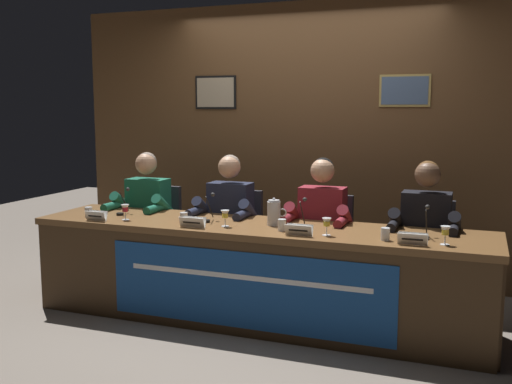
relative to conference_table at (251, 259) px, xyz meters
name	(u,v)px	position (x,y,z in m)	size (l,w,h in m)	color
ground_plane	(256,319)	(0.00, 0.11, -0.51)	(12.00, 12.00, 0.00)	#70665B
wall_back_panelled	(306,142)	(0.00, 1.47, 0.79)	(4.71, 0.14, 2.60)	brown
conference_table	(251,259)	(0.00, 0.00, 0.00)	(3.51, 0.76, 0.75)	brown
chair_far_left	(156,237)	(-1.20, 0.68, -0.07)	(0.44, 0.45, 0.91)	black
panelist_far_left	(144,211)	(-1.20, 0.48, 0.21)	(0.51, 0.48, 1.23)	black
nameplate_far_left	(96,216)	(-1.22, -0.18, 0.28)	(0.17, 0.06, 0.08)	white
juice_glass_far_left	(125,209)	(-1.03, -0.07, 0.32)	(0.06, 0.06, 0.12)	white
water_cup_far_left	(89,213)	(-1.37, -0.08, 0.27)	(0.06, 0.06, 0.08)	silver
microphone_far_left	(123,206)	(-1.19, 0.13, 0.31)	(0.06, 0.17, 0.22)	black
chair_center_left	(236,244)	(-0.40, 0.68, -0.07)	(0.44, 0.45, 0.91)	black
panelist_center_left	(227,217)	(-0.40, 0.48, 0.21)	(0.51, 0.48, 1.23)	black
nameplate_center_left	(193,222)	(-0.40, -0.15, 0.28)	(0.20, 0.06, 0.08)	white
juice_glass_center_left	(225,215)	(-0.19, -0.03, 0.32)	(0.06, 0.06, 0.12)	white
water_cup_center_left	(184,219)	(-0.54, -0.03, 0.27)	(0.06, 0.06, 0.08)	silver
microphone_center_left	(208,212)	(-0.39, 0.11, 0.31)	(0.06, 0.17, 0.22)	black
chair_center_right	(325,252)	(0.40, 0.68, -0.07)	(0.44, 0.45, 0.91)	black
panelist_center_right	(320,223)	(0.40, 0.48, 0.21)	(0.51, 0.48, 1.23)	black
nameplate_center_right	(299,230)	(0.41, -0.14, 0.28)	(0.19, 0.06, 0.08)	white
juice_glass_center_right	(327,223)	(0.59, -0.07, 0.32)	(0.06, 0.06, 0.12)	white
water_cup_center_right	(282,226)	(0.25, -0.03, 0.27)	(0.06, 0.06, 0.08)	silver
microphone_center_right	(301,218)	(0.35, 0.11, 0.31)	(0.06, 0.17, 0.22)	black
chair_far_right	(426,261)	(1.20, 0.68, -0.07)	(0.44, 0.45, 0.91)	black
panelist_far_right	(425,231)	(1.20, 0.48, 0.21)	(0.51, 0.48, 1.23)	black
nameplate_far_right	(413,239)	(1.18, -0.15, 0.28)	(0.19, 0.06, 0.08)	white
juice_glass_far_right	(445,232)	(1.37, -0.08, 0.32)	(0.06, 0.06, 0.12)	white
water_cup_far_right	(385,235)	(0.99, -0.08, 0.27)	(0.06, 0.06, 0.08)	silver
microphone_far_right	(426,227)	(1.24, 0.09, 0.31)	(0.06, 0.17, 0.22)	black
water_pitcher_central	(274,213)	(0.13, 0.15, 0.33)	(0.15, 0.10, 0.21)	silver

